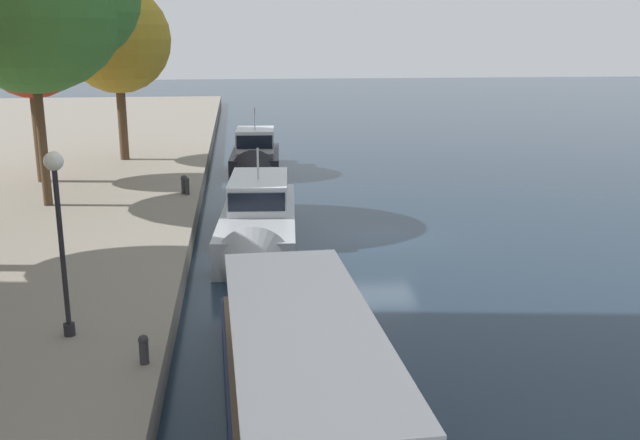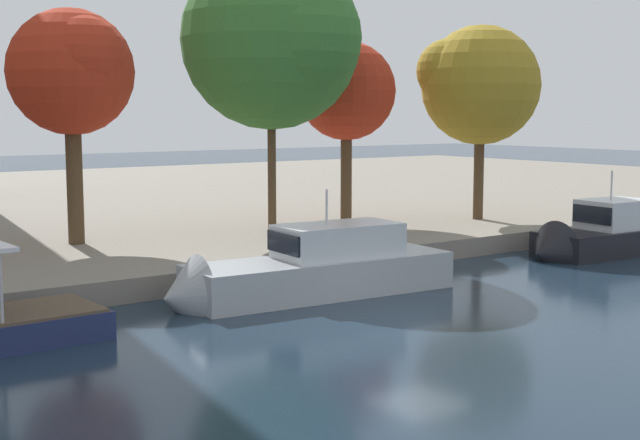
{
  "view_description": "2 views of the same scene",
  "coord_description": "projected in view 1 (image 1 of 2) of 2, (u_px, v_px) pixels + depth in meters",
  "views": [
    {
      "loc": [
        -26.66,
        5.67,
        7.69
      ],
      "look_at": [
        -6.73,
        3.33,
        2.51
      ],
      "focal_mm": 39.94,
      "sensor_mm": 36.0,
      "label": 1
    },
    {
      "loc": [
        -17.34,
        -18.92,
        6.2
      ],
      "look_at": [
        0.29,
        5.44,
        2.5
      ],
      "focal_mm": 49.17,
      "sensor_mm": 36.0,
      "label": 2
    }
  ],
  "objects": [
    {
      "name": "motor_yacht_2",
      "position": [
        255.0,
        160.0,
        41.66
      ],
      "size": [
        7.88,
        3.16,
        4.62
      ],
      "rotation": [
        0.0,
        0.0,
        3.08
      ],
      "color": "black",
      "rests_on": "ground_plane"
    },
    {
      "name": "lamp_post",
      "position": [
        59.0,
        218.0,
        16.14
      ],
      "size": [
        0.44,
        0.44,
        4.4
      ],
      "color": "black",
      "rests_on": "dock_promenade"
    },
    {
      "name": "ground_plane",
      "position": [
        384.0,
        237.0,
        28.2
      ],
      "size": [
        220.0,
        220.0,
        0.0
      ],
      "primitive_type": "plane",
      "color": "#192838"
    },
    {
      "name": "mooring_bollard_0",
      "position": [
        187.0,
        185.0,
        31.74
      ],
      "size": [
        0.22,
        0.22,
        0.8
      ],
      "color": "#2D2D33",
      "rests_on": "dock_promenade"
    },
    {
      "name": "tree_4",
      "position": [
        30.0,
        47.0,
        33.35
      ],
      "size": [
        4.81,
        4.81,
        8.83
      ],
      "color": "#4C3823",
      "rests_on": "dock_promenade"
    },
    {
      "name": "tree_3",
      "position": [
        115.0,
        36.0,
        39.16
      ],
      "size": [
        5.95,
        5.95,
        9.71
      ],
      "color": "#4C3823",
      "rests_on": "dock_promenade"
    },
    {
      "name": "mooring_bollard_2",
      "position": [
        184.0,
        184.0,
        31.99
      ],
      "size": [
        0.31,
        0.31,
        0.85
      ],
      "color": "#2D2D33",
      "rests_on": "dock_promenade"
    },
    {
      "name": "mooring_bollard_1",
      "position": [
        144.0,
        348.0,
        15.32
      ],
      "size": [
        0.22,
        0.22,
        0.67
      ],
      "color": "#2D2D33",
      "rests_on": "dock_promenade"
    },
    {
      "name": "motor_yacht_1",
      "position": [
        258.0,
        226.0,
        26.84
      ],
      "size": [
        10.59,
        3.45,
        4.43
      ],
      "rotation": [
        0.0,
        0.0,
        3.07
      ],
      "color": "#9EA3A8",
      "rests_on": "ground_plane"
    }
  ]
}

